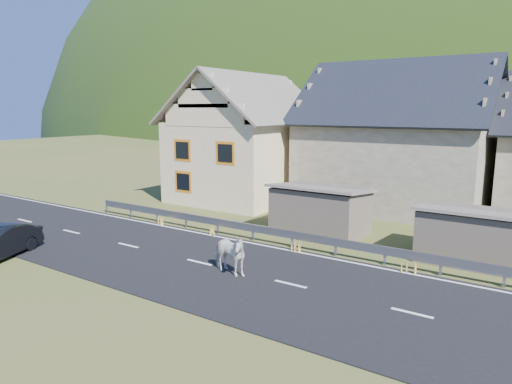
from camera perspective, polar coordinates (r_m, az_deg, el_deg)
The scene contains 10 objects.
ground at distance 15.67m, azimuth 4.34°, elevation -11.55°, with size 160.00×160.00×0.00m, color #3A4D1D.
road at distance 15.66m, azimuth 4.35°, elevation -11.48°, with size 60.00×7.00×0.04m, color black.
lane_markings at distance 15.65m, azimuth 4.35°, elevation -11.40°, with size 60.00×6.60×0.01m, color silver.
guardrail at distance 18.62m, azimuth 9.93°, elevation -6.26°, with size 28.10×0.09×0.75m.
shed_left at distance 21.77m, azimuth 8.13°, elevation -2.31°, with size 4.30×3.30×2.40m, color #695D50.
shed_right at distance 19.51m, azimuth 25.03°, elevation -4.99°, with size 3.80×2.90×2.20m, color #695D50.
house_cream at distance 30.06m, azimuth -1.11°, elevation 7.55°, with size 7.80×9.80×8.30m.
house_stone_a at distance 28.89m, azimuth 17.46°, elevation 7.51°, with size 10.80×9.80×8.90m.
conifer_patch at distance 137.51m, azimuth 6.74°, elevation 10.39°, with size 76.00×50.00×28.00m, color black.
horse at distance 16.31m, azimuth -3.51°, elevation -7.67°, with size 1.79×0.82×1.51m, color silver.
Camera 1 is at (7.01, -12.73, 5.85)m, focal length 32.00 mm.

